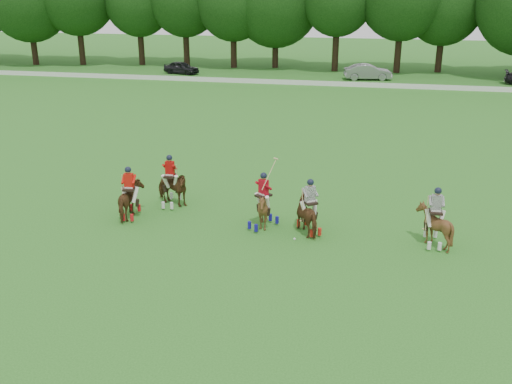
% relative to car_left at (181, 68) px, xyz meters
% --- Properties ---
extents(ground, '(180.00, 180.00, 0.00)m').
position_rel_car_left_xyz_m(ground, '(15.90, -42.50, -0.66)').
color(ground, '#25621C').
rests_on(ground, ground).
extents(boundary_rail, '(120.00, 0.10, 0.44)m').
position_rel_car_left_xyz_m(boundary_rail, '(15.90, -4.50, -0.44)').
color(boundary_rail, white).
rests_on(boundary_rail, ground).
extents(car_left, '(4.13, 2.47, 1.32)m').
position_rel_car_left_xyz_m(car_left, '(0.00, 0.00, 0.00)').
color(car_left, black).
rests_on(car_left, ground).
extents(car_mid, '(4.90, 2.39, 1.55)m').
position_rel_car_left_xyz_m(car_mid, '(19.60, 0.00, 0.12)').
color(car_mid, gray).
rests_on(car_mid, ground).
extents(polo_red_a, '(1.10, 1.81, 2.18)m').
position_rel_car_left_xyz_m(polo_red_a, '(11.09, -38.59, 0.12)').
color(polo_red_a, '#4C2D14').
rests_on(polo_red_a, ground).
extents(polo_red_b, '(1.59, 1.38, 2.27)m').
position_rel_car_left_xyz_m(polo_red_b, '(12.23, -36.95, 0.15)').
color(polo_red_b, '#4C2D14').
rests_on(polo_red_b, ground).
extents(polo_red_c, '(1.85, 1.89, 2.82)m').
position_rel_car_left_xyz_m(polo_red_c, '(16.59, -38.50, 0.16)').
color(polo_red_c, '#4C2D14').
rests_on(polo_red_c, ground).
extents(polo_stripe_a, '(1.63, 1.85, 2.17)m').
position_rel_car_left_xyz_m(polo_stripe_a, '(18.40, -38.59, 0.11)').
color(polo_stripe_a, '#4C2D14').
rests_on(polo_stripe_a, ground).
extents(polo_stripe_b, '(1.29, 1.44, 2.24)m').
position_rel_car_left_xyz_m(polo_stripe_b, '(22.96, -38.76, 0.14)').
color(polo_stripe_b, '#4C2D14').
rests_on(polo_stripe_b, ground).
extents(polo_ball, '(0.09, 0.09, 0.09)m').
position_rel_car_left_xyz_m(polo_ball, '(17.96, -39.38, -0.61)').
color(polo_ball, white).
rests_on(polo_ball, ground).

